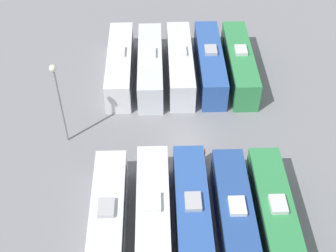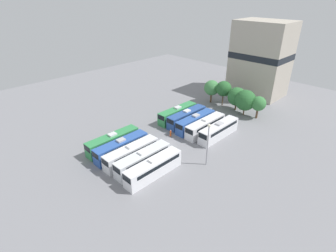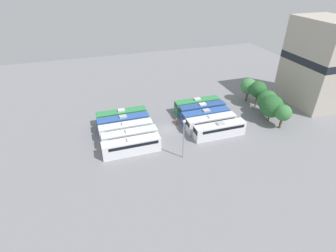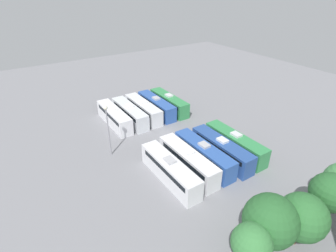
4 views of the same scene
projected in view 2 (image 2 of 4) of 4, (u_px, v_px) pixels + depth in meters
The scene contains 19 objects.
ground_plane at pixel (167, 142), 56.09m from camera, with size 122.71×122.71×0.00m, color gray.
bus_0 at pixel (113, 141), 53.21m from camera, with size 2.49×11.53×3.48m.
bus_1 at pixel (122, 147), 51.21m from camera, with size 2.49×11.53×3.48m.
bus_2 at pixel (132, 153), 49.29m from camera, with size 2.49×11.53×3.48m.
bus_3 at pixel (143, 159), 47.47m from camera, with size 2.49×11.53×3.48m.
bus_4 at pixel (154, 167), 45.34m from camera, with size 2.49×11.53×3.48m.
bus_5 at pixel (178, 113), 65.24m from camera, with size 2.49×11.53×3.48m.
bus_6 at pixel (187, 117), 63.42m from camera, with size 2.49×11.53×3.48m.
bus_7 at pixel (196, 122), 61.15m from camera, with size 2.49×11.53×3.48m.
bus_8 at pixel (206, 126), 59.28m from camera, with size 2.49×11.53×3.48m.
bus_9 at pixel (219, 130), 57.44m from camera, with size 2.49×11.53×3.48m.
worker_person at pixel (171, 133), 58.15m from camera, with size 0.36×0.36×1.60m.
light_pole at pixel (208, 138), 46.41m from camera, with size 0.60×0.60×8.48m.
tree_0 at pixel (212, 88), 74.24m from camera, with size 4.31×4.31×6.53m.
tree_1 at pixel (224, 89), 71.89m from camera, with size 4.24×4.24×7.06m.
tree_2 at pixel (237, 97), 69.61m from camera, with size 4.93×4.93×6.31m.
tree_3 at pixel (245, 100), 66.61m from camera, with size 5.33×5.33×6.76m.
tree_4 at pixel (259, 104), 65.00m from camera, with size 3.68×3.68×5.81m.
depot_building at pixel (261, 59), 77.63m from camera, with size 15.43×11.35×21.60m.
Camera 2 is at (34.11, -33.95, 29.02)m, focal length 28.00 mm.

